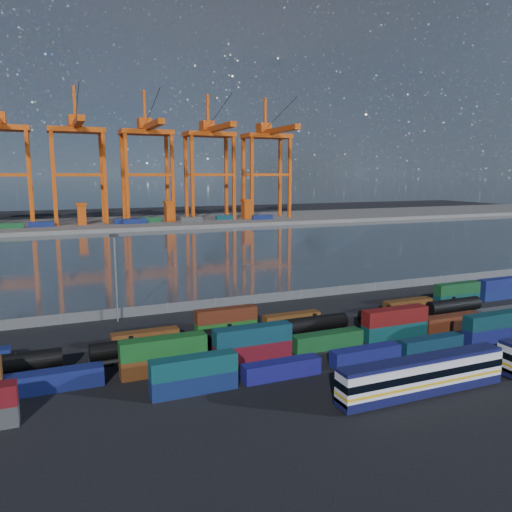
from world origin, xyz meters
name	(u,v)px	position (x,y,z in m)	size (l,w,h in m)	color
ground	(326,343)	(0.00, 0.00, 0.00)	(700.00, 700.00, 0.00)	black
harbor_water	(175,252)	(0.00, 105.00, 0.01)	(700.00, 700.00, 0.00)	#2F3A43
far_quay	(129,223)	(0.00, 210.00, 1.00)	(700.00, 70.00, 2.00)	#514F4C
distant_mountains	(77,110)	(63.02, 1600.00, 220.29)	(2470.00, 1100.00, 520.00)	#1E2630
container_row_south	(360,351)	(-0.15, -9.75, 2.01)	(139.13, 2.26, 4.82)	#404345
container_row_mid	(348,333)	(2.84, -2.02, 1.99)	(140.87, 2.44, 5.19)	#383A3D
container_row_north	(384,305)	(19.59, 10.80, 1.76)	(139.73, 2.20, 4.69)	navy
tanker_string	(274,330)	(-7.52, 4.38, 1.90)	(89.83, 2.65, 3.79)	black
waterfront_fence	(260,299)	(0.00, 28.00, 1.00)	(160.12, 0.12, 2.20)	#595B5E
yard_light_mast	(116,273)	(-30.00, 26.00, 9.30)	(1.60, 0.40, 16.60)	slate
gantry_cranes	(113,142)	(-7.50, 203.11, 43.66)	(202.40, 52.60, 71.23)	#C0460D
quay_containers	(111,222)	(-11.00, 195.46, 3.30)	(172.58, 10.99, 2.60)	navy
straddle_carriers	(127,212)	(-2.50, 200.00, 7.82)	(140.00, 7.00, 11.10)	#C0460D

